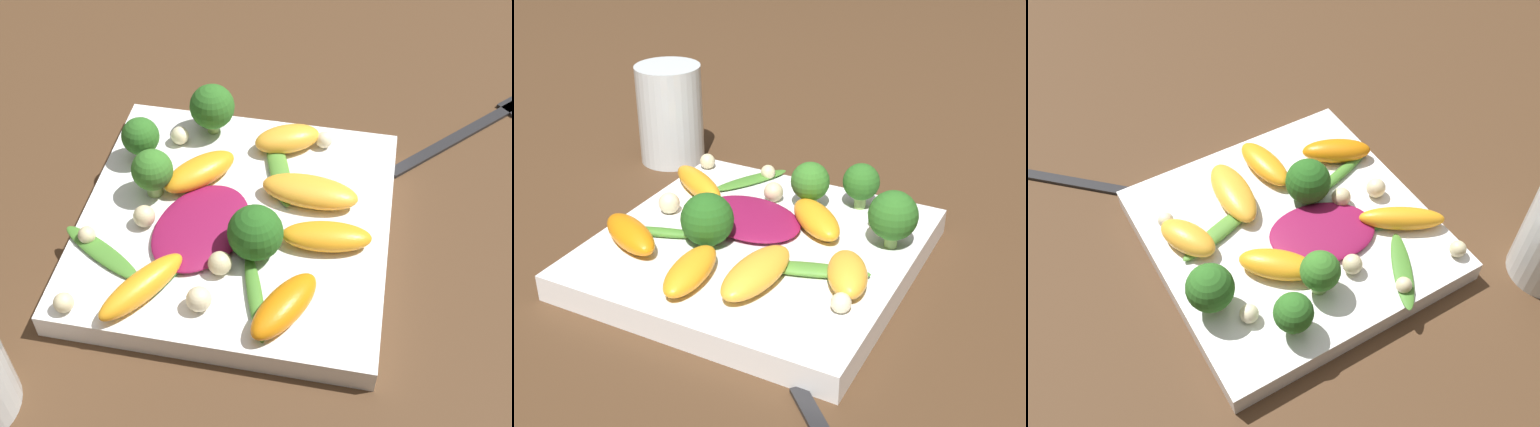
# 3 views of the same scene
# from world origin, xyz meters

# --- Properties ---
(ground_plane) EXTENTS (2.40, 2.40, 0.00)m
(ground_plane) POSITION_xyz_m (0.00, 0.00, 0.00)
(ground_plane) COLOR #4C331E
(plate) EXTENTS (0.25, 0.25, 0.02)m
(plate) POSITION_xyz_m (0.00, 0.00, 0.01)
(plate) COLOR white
(plate) RESTS_ON ground_plane
(fork) EXTENTS (0.14, 0.15, 0.01)m
(fork) POSITION_xyz_m (0.20, 0.18, 0.00)
(fork) COLOR #262628
(fork) RESTS_ON ground_plane
(radicchio_leaf_0) EXTENTS (0.09, 0.11, 0.01)m
(radicchio_leaf_0) POSITION_xyz_m (-0.02, -0.02, 0.03)
(radicchio_leaf_0) COLOR maroon
(radicchio_leaf_0) RESTS_ON plate
(orange_segment_0) EXTENTS (0.08, 0.04, 0.02)m
(orange_segment_0) POSITION_xyz_m (0.06, 0.03, 0.03)
(orange_segment_0) COLOR #FCAD33
(orange_segment_0) RESTS_ON plate
(orange_segment_1) EXTENTS (0.06, 0.05, 0.02)m
(orange_segment_1) POSITION_xyz_m (0.03, 0.09, 0.03)
(orange_segment_1) COLOR #FCAD33
(orange_segment_1) RESTS_ON plate
(orange_segment_2) EXTENTS (0.07, 0.04, 0.02)m
(orange_segment_2) POSITION_xyz_m (0.08, -0.02, 0.03)
(orange_segment_2) COLOR orange
(orange_segment_2) RESTS_ON plate
(orange_segment_3) EXTENTS (0.06, 0.08, 0.02)m
(orange_segment_3) POSITION_xyz_m (-0.05, -0.09, 0.03)
(orange_segment_3) COLOR orange
(orange_segment_3) RESTS_ON plate
(orange_segment_4) EXTENTS (0.07, 0.07, 0.02)m
(orange_segment_4) POSITION_xyz_m (-0.04, 0.04, 0.03)
(orange_segment_4) COLOR orange
(orange_segment_4) RESTS_ON plate
(orange_segment_5) EXTENTS (0.06, 0.07, 0.02)m
(orange_segment_5) POSITION_xyz_m (0.05, -0.09, 0.03)
(orange_segment_5) COLOR orange
(orange_segment_5) RESTS_ON plate
(broccoli_floret_0) EXTENTS (0.03, 0.03, 0.04)m
(broccoli_floret_0) POSITION_xyz_m (-0.07, 0.01, 0.05)
(broccoli_floret_0) COLOR #84AD5B
(broccoli_floret_0) RESTS_ON plate
(broccoli_floret_1) EXTENTS (0.03, 0.03, 0.04)m
(broccoli_floret_1) POSITION_xyz_m (-0.09, 0.05, 0.05)
(broccoli_floret_1) COLOR #84AD5B
(broccoli_floret_1) RESTS_ON plate
(broccoli_floret_2) EXTENTS (0.04, 0.04, 0.04)m
(broccoli_floret_2) POSITION_xyz_m (0.02, -0.03, 0.04)
(broccoli_floret_2) COLOR #7A9E51
(broccoli_floret_2) RESTS_ON plate
(broccoli_floret_3) EXTENTS (0.04, 0.04, 0.05)m
(broccoli_floret_3) POSITION_xyz_m (-0.04, 0.10, 0.05)
(broccoli_floret_3) COLOR #84AD5B
(broccoli_floret_3) RESTS_ON plate
(arugula_sprig_0) EXTENTS (0.08, 0.05, 0.00)m
(arugula_sprig_0) POSITION_xyz_m (-0.09, -0.06, 0.02)
(arugula_sprig_0) COLOR #47842D
(arugula_sprig_0) RESTS_ON plate
(arugula_sprig_1) EXTENTS (0.04, 0.09, 0.01)m
(arugula_sprig_1) POSITION_xyz_m (0.03, 0.06, 0.03)
(arugula_sprig_1) COLOR #518E33
(arugula_sprig_1) RESTS_ON plate
(arugula_sprig_2) EXTENTS (0.04, 0.07, 0.01)m
(arugula_sprig_2) POSITION_xyz_m (-0.04, -0.06, 0.02)
(arugula_sprig_2) COLOR #3D7528
(arugula_sprig_2) RESTS_ON plate
(arugula_sprig_3) EXTENTS (0.04, 0.08, 0.01)m
(arugula_sprig_3) POSITION_xyz_m (0.03, -0.08, 0.03)
(arugula_sprig_3) COLOR #47842D
(arugula_sprig_3) RESTS_ON plate
(macadamia_nut_0) EXTENTS (0.01, 0.01, 0.01)m
(macadamia_nut_0) POSITION_xyz_m (-0.11, -0.05, 0.03)
(macadamia_nut_0) COLOR beige
(macadamia_nut_0) RESTS_ON plate
(macadamia_nut_1) EXTENTS (0.01, 0.01, 0.01)m
(macadamia_nut_1) POSITION_xyz_m (0.06, 0.10, 0.03)
(macadamia_nut_1) COLOR beige
(macadamia_nut_1) RESTS_ON plate
(macadamia_nut_2) EXTENTS (0.02, 0.02, 0.02)m
(macadamia_nut_2) POSITION_xyz_m (0.00, -0.06, 0.03)
(macadamia_nut_2) COLOR beige
(macadamia_nut_2) RESTS_ON plate
(macadamia_nut_3) EXTENTS (0.02, 0.02, 0.02)m
(macadamia_nut_3) POSITION_xyz_m (-0.07, 0.08, 0.03)
(macadamia_nut_3) COLOR beige
(macadamia_nut_3) RESTS_ON plate
(macadamia_nut_4) EXTENTS (0.02, 0.02, 0.02)m
(macadamia_nut_4) POSITION_xyz_m (-0.07, -0.02, 0.03)
(macadamia_nut_4) COLOR beige
(macadamia_nut_4) RESTS_ON plate
(macadamia_nut_5) EXTENTS (0.01, 0.01, 0.01)m
(macadamia_nut_5) POSITION_xyz_m (-0.10, -0.11, 0.03)
(macadamia_nut_5) COLOR beige
(macadamia_nut_5) RESTS_ON plate
(macadamia_nut_6) EXTENTS (0.02, 0.02, 0.02)m
(macadamia_nut_6) POSITION_xyz_m (-0.01, -0.09, 0.03)
(macadamia_nut_6) COLOR beige
(macadamia_nut_6) RESTS_ON plate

